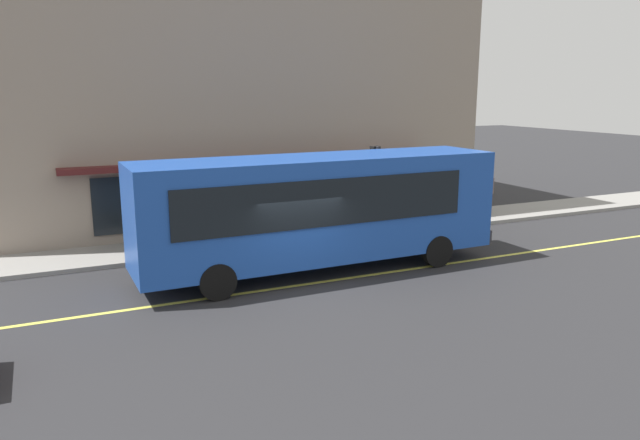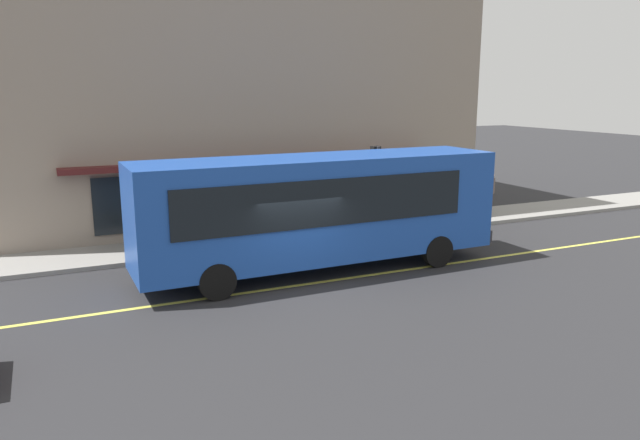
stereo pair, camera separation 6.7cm
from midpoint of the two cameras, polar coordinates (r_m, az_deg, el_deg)
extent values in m
plane|color=#28282B|center=(17.05, -2.11, -6.24)|extent=(120.00, 120.00, 0.00)
cube|color=gray|center=(21.72, -7.34, -2.06)|extent=(80.00, 2.60, 0.15)
cube|color=#D8D14C|center=(17.05, -2.11, -6.23)|extent=(36.00, 0.16, 0.01)
cube|color=gray|center=(27.72, -9.43, 13.20)|extent=(20.16, 10.56, 11.89)
cube|color=#4C1919|center=(22.57, -5.43, 5.56)|extent=(14.11, 0.70, 0.20)
cube|color=black|center=(22.96, -5.54, 2.40)|extent=(12.10, 0.08, 2.00)
cube|color=#1E4CAD|center=(17.87, 0.08, 1.27)|extent=(11.04, 2.68, 3.00)
cube|color=black|center=(20.72, 13.84, 3.44)|extent=(0.15, 2.10, 1.80)
cube|color=black|center=(18.83, -2.41, 2.93)|extent=(8.80, 0.20, 1.32)
cube|color=black|center=(16.56, 1.03, 1.65)|extent=(8.80, 0.20, 1.32)
cube|color=#0CF259|center=(20.65, 14.11, 5.89)|extent=(0.11, 1.90, 0.36)
cube|color=#2D2D33|center=(21.08, 13.83, -0.87)|extent=(0.20, 2.40, 0.40)
cylinder|color=black|center=(20.85, 7.49, -1.47)|extent=(1.00, 0.32, 1.00)
cylinder|color=black|center=(19.05, 11.18, -2.91)|extent=(1.00, 0.32, 1.00)
cylinder|color=black|center=(18.11, -11.62, -3.72)|extent=(1.00, 0.32, 1.00)
cylinder|color=black|center=(16.02, -9.64, -5.76)|extent=(1.00, 0.32, 1.00)
cylinder|color=#2D2D33|center=(22.76, 5.57, 2.94)|extent=(0.12, 0.12, 3.20)
cube|color=black|center=(22.77, 5.38, 5.88)|extent=(0.30, 0.30, 0.90)
sphere|color=red|center=(22.89, 5.18, 6.59)|extent=(0.18, 0.18, 0.18)
sphere|color=orange|center=(22.92, 5.17, 5.92)|extent=(0.18, 0.18, 0.18)
sphere|color=green|center=(22.95, 5.15, 5.25)|extent=(0.18, 0.18, 0.18)
cylinder|color=black|center=(27.23, 15.89, 1.57)|extent=(0.18, 0.18, 0.86)
cylinder|color=#594C47|center=(27.10, 15.99, 3.17)|extent=(0.34, 0.34, 0.68)
sphere|color=tan|center=(27.04, 16.05, 4.14)|extent=(0.24, 0.24, 0.24)
cylinder|color=black|center=(20.82, -16.56, -1.82)|extent=(0.18, 0.18, 0.75)
cylinder|color=#26723F|center=(20.68, -16.67, 0.00)|extent=(0.34, 0.34, 0.60)
sphere|color=tan|center=(20.60, -16.74, 1.10)|extent=(0.21, 0.21, 0.21)
cylinder|color=black|center=(24.44, 8.86, 0.76)|extent=(0.18, 0.18, 0.90)
cylinder|color=#26723F|center=(24.30, 8.93, 2.61)|extent=(0.34, 0.34, 0.71)
sphere|color=tan|center=(24.22, 8.96, 3.74)|extent=(0.25, 0.25, 0.25)
camera|label=1|loc=(0.03, -89.89, 0.02)|focal=33.68mm
camera|label=2|loc=(0.03, 90.11, -0.02)|focal=33.68mm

